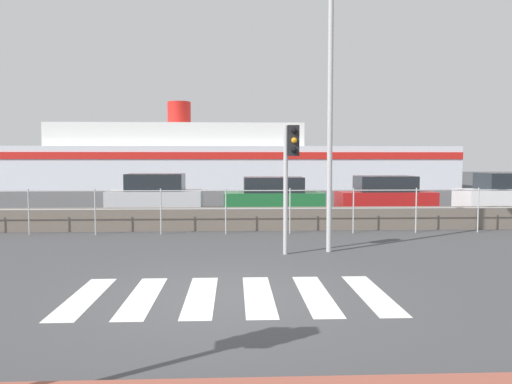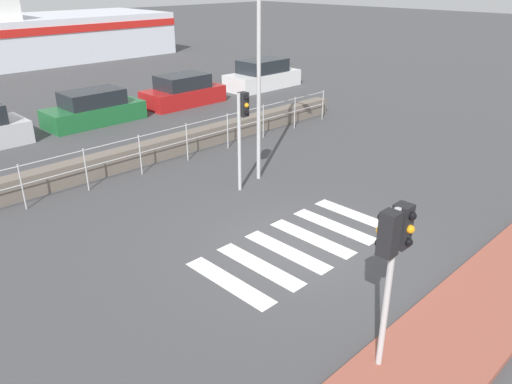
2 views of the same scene
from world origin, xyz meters
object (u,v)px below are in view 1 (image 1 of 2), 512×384
Objects in this scene: traffic_light_far at (290,160)px; ferry_boat at (221,161)px; parked_car_red at (385,196)px; parked_car_white at (512,194)px; streetlamp at (332,67)px; parked_car_silver at (156,195)px; parked_car_green at (273,196)px.

traffic_light_far is 0.09× the size of ferry_boat.
parked_car_red is 5.51m from parked_car_white.
streetlamp is 1.75× the size of parked_car_red.
traffic_light_far is 0.42× the size of streetlamp.
ferry_boat is 18.68m from parked_car_silver.
parked_car_white is at bearing 44.65° from streetlamp.
traffic_light_far is 9.83m from parked_car_green.
ferry_boat is 8.13× the size of parked_car_green.
parked_car_white is (9.70, 9.59, -3.53)m from streetlamp.
streetlamp is 1.56× the size of parked_car_white.
parked_car_green is at bearing 180.00° from parked_car_red.
parked_car_silver is at bearing -96.77° from ferry_boat.
parked_car_green is (-0.55, 9.59, -3.60)m from streetlamp.
traffic_light_far is 0.70× the size of parked_car_green.
ferry_boat is 7.55× the size of parked_car_white.
parked_car_white is (15.14, 0.00, 0.01)m from parked_car_silver.
streetlamp reaches higher than parked_car_red.
parked_car_red is 0.89× the size of parked_car_white.
parked_car_red is at bearing 66.38° from streetlamp.
parked_car_silver is at bearing -180.00° from parked_car_white.
traffic_light_far reaches higher than parked_car_red.
parked_car_white is at bearing 42.37° from traffic_light_far.
ferry_boat is (-3.24, 28.08, -2.15)m from streetlamp.
ferry_boat is at bearing 83.23° from parked_car_silver.
parked_car_green is at bearing 87.72° from traffic_light_far.
streetlamp reaches higher than parked_car_white.
parked_car_green is 0.93× the size of parked_car_white.
streetlamp reaches higher than traffic_light_far.
streetlamp is 11.06m from parked_car_red.
parked_car_red is at bearing -0.00° from parked_car_green.
parked_car_red is (9.62, 0.00, -0.05)m from parked_car_silver.
parked_car_green is at bearing -81.73° from ferry_boat.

